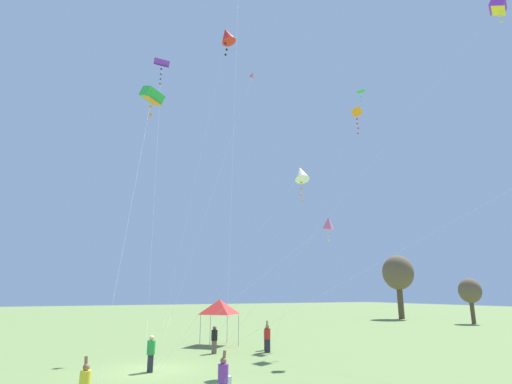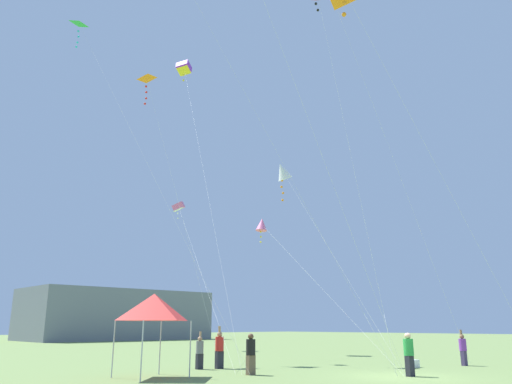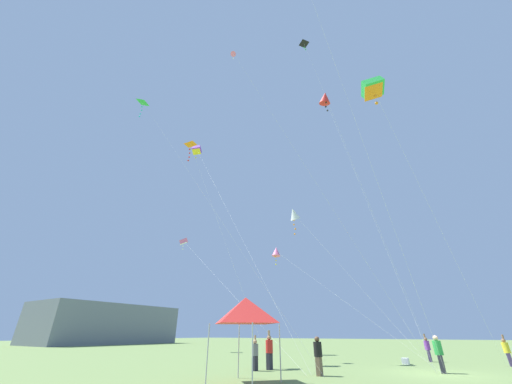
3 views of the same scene
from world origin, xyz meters
The scene contains 15 objects.
ground_plane centered at (0.00, 0.00, 0.00)m, with size 220.00×220.00×0.00m, color olive.
distant_building centered at (17.60, 57.73, 3.51)m, with size 25.65×12.71×7.01m, color slate.
festival_tent centered at (-7.86, 6.67, 2.77)m, with size 2.48×2.48×3.33m.
cooler_box centered at (4.61, 2.16, 0.18)m, with size 0.55×0.41×0.37m, color white.
person_green_shirt centered at (0.36, -0.14, 0.94)m, with size 0.41×0.41×1.74m.
person_black_shirt centered at (-4.03, 4.87, 0.92)m, with size 0.40×0.40×1.70m.
person_purple_shirt centered at (7.58, 0.90, 0.89)m, with size 0.38×0.38×1.83m.
person_grey_shirt centered at (-3.92, 8.65, 0.85)m, with size 0.36×0.36×1.76m.
person_red_shirt centered at (-3.02, 8.25, 0.98)m, with size 0.41×0.41×2.01m.
kite_pink_box_1 centered at (6.93, 27.01, 12.95)m, with size 12.14×22.43×13.54m.
kite_purple_box_3 centered at (5.60, 25.12, 26.38)m, with size 10.69×20.79×27.06m.
kite_pink_diamond_5 centered at (1.71, 10.13, 8.06)m, with size 2.33×10.79×8.52m.
kite_orange_delta_6 centered at (-2.91, 17.13, 18.91)m, with size 1.33×9.46×19.45m.
kite_green_delta_8 centered at (-6.57, 20.99, 23.55)m, with size 2.91×17.13×24.06m.
kite_white_diamond_9 centered at (1.67, 8.24, 11.06)m, with size 1.81×8.63×11.76m.
Camera 2 is at (-19.28, -11.72, 2.05)m, focal length 35.00 mm.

